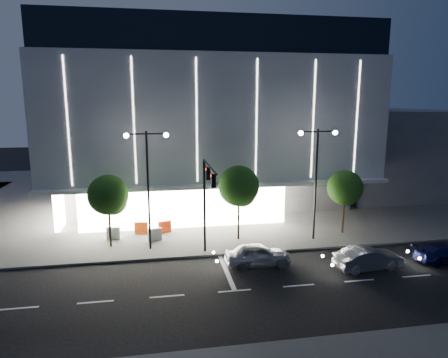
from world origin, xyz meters
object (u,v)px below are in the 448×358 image
object	(u,v)px
car_lead	(258,255)
tree_left	(109,197)
street_lamp_west	(148,173)
car_second	(368,258)
traffic_mast	(207,191)
car_third	(445,253)
street_lamp_east	(316,168)
tree_mid	(239,188)
barrier_b	(113,233)
barrier_c	(165,227)
barrier_a	(141,228)
barrier_d	(155,235)
tree_right	(345,190)

from	to	relation	value
car_lead	tree_left	bearing A→B (deg)	62.43
street_lamp_west	car_second	distance (m)	16.45
traffic_mast	car_third	bearing A→B (deg)	-10.68
tree_left	car_third	world-z (taller)	tree_left
traffic_mast	street_lamp_east	xyz separation A→B (m)	(9.00, 2.66, 0.93)
traffic_mast	tree_mid	size ratio (longest dim) A/B	1.15
barrier_b	barrier_c	xyz separation A→B (m)	(4.13, 0.95, 0.00)
tree_left	barrier_a	world-z (taller)	tree_left
car_second	car_third	world-z (taller)	car_second
street_lamp_west	tree_left	distance (m)	3.69
traffic_mast	street_lamp_west	distance (m)	4.89
barrier_c	barrier_d	bearing A→B (deg)	-133.24
street_lamp_east	tree_mid	size ratio (longest dim) A/B	1.46
street_lamp_east	barrier_b	bearing A→B (deg)	170.62
tree_mid	car_third	world-z (taller)	tree_mid
street_lamp_west	tree_mid	xyz separation A→B (m)	(7.03, 1.02, -1.62)
tree_right	barrier_c	xyz separation A→B (m)	(-14.85, 2.57, -3.23)
car_second	barrier_d	size ratio (longest dim) A/B	4.20
barrier_a	tree_right	bearing A→B (deg)	0.03
tree_left	barrier_c	xyz separation A→B (m)	(4.15, 2.57, -3.38)
tree_left	tree_mid	bearing A→B (deg)	0.00
traffic_mast	barrier_c	xyz separation A→B (m)	(-2.82, 6.25, -4.38)
car_second	barrier_b	world-z (taller)	car_second
street_lamp_east	tree_right	distance (m)	3.81
car_lead	barrier_c	bearing A→B (deg)	37.42
street_lamp_west	barrier_a	world-z (taller)	street_lamp_west
barrier_a	barrier_b	bearing A→B (deg)	-147.25
tree_right	car_third	distance (m)	8.69
street_lamp_east	tree_mid	bearing A→B (deg)	170.31
traffic_mast	barrier_a	bearing A→B (deg)	127.36
car_lead	barrier_a	distance (m)	11.15
street_lamp_west	barrier_d	size ratio (longest dim) A/B	8.18
street_lamp_east	tree_mid	world-z (taller)	street_lamp_east
tree_mid	car_lead	distance (m)	6.24
car_second	barrier_a	xyz separation A→B (m)	(-15.21, 9.56, -0.11)
tree_mid	tree_right	distance (m)	9.01
barrier_b	tree_right	bearing A→B (deg)	7.57
car_third	barrier_d	world-z (taller)	car_third
tree_left	barrier_c	distance (m)	5.94
car_third	barrier_d	bearing A→B (deg)	68.24
car_third	barrier_a	size ratio (longest dim) A/B	4.04
car_lead	traffic_mast	bearing A→B (deg)	65.37
car_lead	car_third	size ratio (longest dim) A/B	1.02
car_third	car_lead	bearing A→B (deg)	81.48
barrier_a	car_second	bearing A→B (deg)	-23.40
car_third	traffic_mast	bearing A→B (deg)	78.01
tree_left	car_third	size ratio (longest dim) A/B	1.29
tree_left	car_lead	xyz separation A→B (m)	(10.26, -5.12, -3.26)
street_lamp_west	barrier_b	xyz separation A→B (m)	(-2.95, 2.63, -5.31)
street_lamp_east	traffic_mast	bearing A→B (deg)	-163.52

